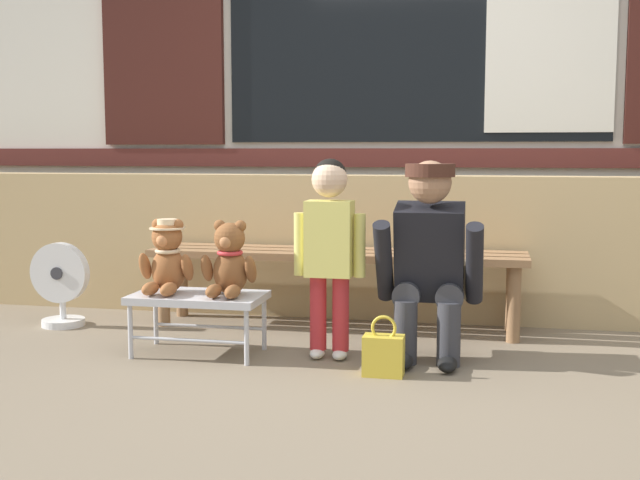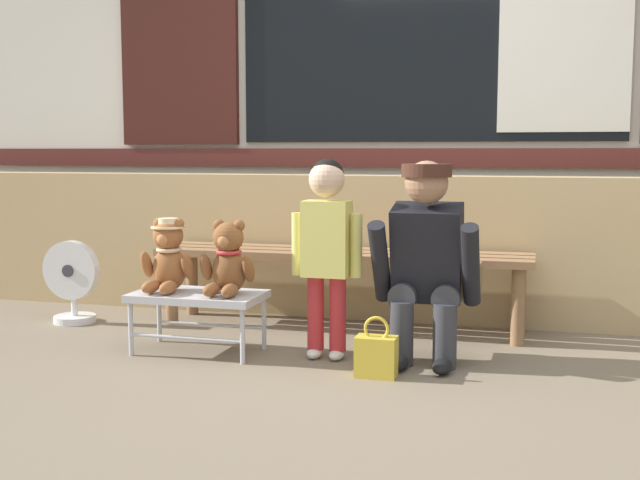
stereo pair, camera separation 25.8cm
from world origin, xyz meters
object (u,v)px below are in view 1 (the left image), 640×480
at_px(teddy_bear_plain, 229,262).
at_px(small_display_bench, 198,301).
at_px(wooden_bench_long, 336,263).
at_px(handbag_on_ground, 384,354).
at_px(floor_fan, 61,285).
at_px(adult_crouching, 431,261).
at_px(teddy_bear_with_hat, 167,258).
at_px(child_standing, 330,236).

bearing_deg(teddy_bear_plain, small_display_bench, -179.49).
height_order(wooden_bench_long, handbag_on_ground, wooden_bench_long).
relative_size(small_display_bench, floor_fan, 1.33).
xyz_separation_m(adult_crouching, floor_fan, (-2.10, 0.32, -0.24)).
distance_m(teddy_bear_with_hat, adult_crouching, 1.28).
distance_m(small_display_bench, handbag_on_ground, 0.97).
relative_size(child_standing, adult_crouching, 1.01).
xyz_separation_m(teddy_bear_with_hat, teddy_bear_plain, (0.32, -0.00, -0.01)).
bearing_deg(teddy_bear_plain, wooden_bench_long, 61.29).
bearing_deg(teddy_bear_with_hat, child_standing, 4.18).
bearing_deg(wooden_bench_long, floor_fan, -169.79).
relative_size(wooden_bench_long, floor_fan, 4.37).
bearing_deg(adult_crouching, floor_fan, 171.43).
relative_size(wooden_bench_long, teddy_bear_plain, 5.78).
bearing_deg(adult_crouching, handbag_on_ground, -121.38).
relative_size(teddy_bear_with_hat, handbag_on_ground, 1.34).
xyz_separation_m(handbag_on_ground, floor_fan, (-1.92, 0.62, 0.14)).
bearing_deg(teddy_bear_with_hat, adult_crouching, 5.05).
height_order(teddy_bear_with_hat, floor_fan, teddy_bear_with_hat).
bearing_deg(adult_crouching, child_standing, -173.51).
height_order(child_standing, floor_fan, child_standing).
xyz_separation_m(small_display_bench, child_standing, (0.64, 0.06, 0.33)).
xyz_separation_m(small_display_bench, teddy_bear_plain, (0.16, 0.00, 0.20)).
distance_m(child_standing, adult_crouching, 0.49).
bearing_deg(handbag_on_ground, floor_fan, 162.13).
height_order(child_standing, handbag_on_ground, child_standing).
relative_size(teddy_bear_plain, child_standing, 0.38).
distance_m(teddy_bear_with_hat, child_standing, 0.81).
distance_m(teddy_bear_with_hat, teddy_bear_plain, 0.32).
bearing_deg(child_standing, adult_crouching, 6.49).
bearing_deg(small_display_bench, teddy_bear_plain, 0.51).
height_order(wooden_bench_long, teddy_bear_plain, teddy_bear_plain).
bearing_deg(adult_crouching, teddy_bear_plain, -173.24).
relative_size(adult_crouching, floor_fan, 1.98).
xyz_separation_m(teddy_bear_with_hat, child_standing, (0.80, 0.06, 0.12)).
distance_m(adult_crouching, handbag_on_ground, 0.52).
height_order(adult_crouching, floor_fan, adult_crouching).
relative_size(teddy_bear_with_hat, teddy_bear_plain, 1.00).
height_order(wooden_bench_long, floor_fan, floor_fan).
xyz_separation_m(wooden_bench_long, handbag_on_ground, (0.39, -0.90, -0.28)).
height_order(teddy_bear_plain, adult_crouching, adult_crouching).
height_order(teddy_bear_with_hat, adult_crouching, adult_crouching).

